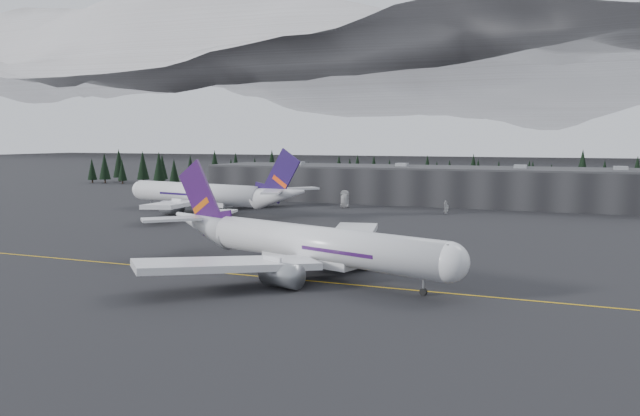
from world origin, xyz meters
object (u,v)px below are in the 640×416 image
at_px(gse_vehicle_a, 345,205).
at_px(gse_vehicle_b, 446,212).
at_px(jet_parked, 211,195).
at_px(terminal, 430,185).
at_px(jet_main, 297,242).

relative_size(gse_vehicle_a, gse_vehicle_b, 1.41).
xyz_separation_m(jet_parked, gse_vehicle_a, (32.93, 27.97, -4.76)).
xyz_separation_m(terminal, gse_vehicle_b, (11.37, -30.94, -5.61)).
bearing_deg(gse_vehicle_a, jet_parked, -141.44).
bearing_deg(jet_parked, jet_main, 141.15).
bearing_deg(gse_vehicle_a, jet_main, -77.30).
height_order(jet_main, gse_vehicle_b, jet_main).
relative_size(terminal, jet_main, 2.62).
relative_size(jet_main, jet_parked, 0.92).
distance_m(jet_main, gse_vehicle_a, 99.05).
bearing_deg(gse_vehicle_b, gse_vehicle_a, -104.51).
height_order(jet_parked, gse_vehicle_b, jet_parked).
bearing_deg(gse_vehicle_b, jet_parked, -77.42).
distance_m(terminal, gse_vehicle_a, 34.92).
bearing_deg(terminal, jet_main, -88.75).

